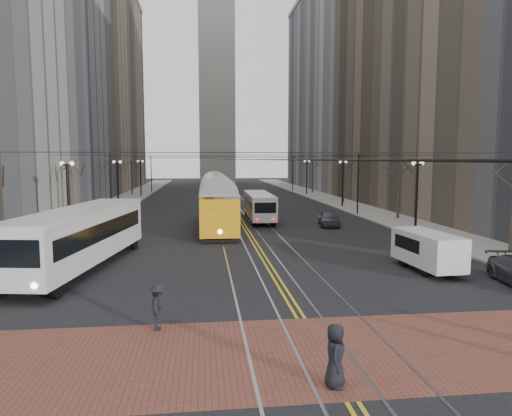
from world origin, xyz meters
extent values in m
plane|color=black|center=(0.00, 0.00, 0.00)|extent=(260.00, 260.00, 0.00)
cube|color=gray|center=(-15.00, 45.00, 0.07)|extent=(5.00, 140.00, 0.15)
cube|color=gray|center=(15.00, 45.00, 0.07)|extent=(5.00, 140.00, 0.15)
cube|color=brown|center=(0.00, -4.00, 0.01)|extent=(25.00, 6.00, 0.01)
cube|color=gray|center=(0.00, 45.00, 0.00)|extent=(4.80, 130.00, 0.02)
cube|color=gold|center=(0.00, 45.00, 0.01)|extent=(0.42, 130.00, 0.01)
cube|color=slate|center=(-25.50, 46.00, 17.00)|extent=(16.00, 20.00, 34.00)
cube|color=#86745D|center=(-27.50, 66.00, 26.00)|extent=(20.00, 20.00, 52.00)
cube|color=brown|center=(-25.50, 86.00, 20.00)|extent=(16.00, 20.00, 40.00)
cube|color=brown|center=(25.50, 46.00, 17.00)|extent=(16.00, 20.00, 34.00)
cube|color=#98958F|center=(27.50, 66.00, 26.00)|extent=(20.00, 20.00, 52.00)
cube|color=slate|center=(25.50, 86.00, 20.00)|extent=(16.00, 20.00, 40.00)
cube|color=#B2AFA5|center=(0.00, 102.00, 28.00)|extent=(9.00, 9.00, 56.00)
cylinder|color=black|center=(-13.70, 18.00, 2.80)|extent=(0.20, 0.20, 5.60)
cylinder|color=black|center=(-13.70, 38.00, 2.80)|extent=(0.20, 0.20, 5.60)
cylinder|color=black|center=(-13.70, 58.00, 2.80)|extent=(0.20, 0.20, 5.60)
cylinder|color=black|center=(13.70, 18.00, 2.80)|extent=(0.20, 0.20, 5.60)
cylinder|color=black|center=(13.70, 38.00, 2.80)|extent=(0.20, 0.20, 5.60)
cylinder|color=black|center=(13.70, 58.00, 2.80)|extent=(0.20, 0.20, 5.60)
cylinder|color=#382D23|center=(-15.70, 26.00, 2.80)|extent=(0.28, 0.28, 5.60)
cylinder|color=#382D23|center=(-15.70, 44.00, 2.80)|extent=(0.28, 0.28, 5.60)
cylinder|color=#382D23|center=(-15.70, 62.00, 2.80)|extent=(0.28, 0.28, 5.60)
cylinder|color=#382D23|center=(15.70, 26.00, 2.80)|extent=(0.28, 0.28, 5.60)
cylinder|color=#382D23|center=(15.70, 44.00, 2.80)|extent=(0.28, 0.28, 5.60)
cylinder|color=#382D23|center=(15.70, 62.00, 2.80)|extent=(0.28, 0.28, 5.60)
cylinder|color=black|center=(-1.50, 45.00, 6.00)|extent=(0.03, 120.00, 0.03)
cylinder|color=black|center=(1.50, 45.00, 6.00)|extent=(0.03, 120.00, 0.03)
cylinder|color=black|center=(-12.90, 30.00, 3.30)|extent=(0.16, 0.16, 6.60)
cylinder|color=black|center=(-12.90, 66.00, 3.30)|extent=(0.16, 0.16, 6.60)
cylinder|color=black|center=(12.90, 30.00, 3.30)|extent=(0.16, 0.16, 6.60)
cylinder|color=black|center=(12.90, 66.00, 3.30)|extent=(0.16, 0.16, 6.60)
cube|color=silver|center=(-10.35, 8.25, 1.66)|extent=(4.78, 13.53, 3.31)
cube|color=#F5A515|center=(-2.50, 22.44, 1.84)|extent=(2.91, 15.61, 3.68)
cube|color=silver|center=(1.80, 26.97, 1.34)|extent=(2.36, 10.29, 2.68)
cube|color=silver|center=(8.34, 5.53, 1.05)|extent=(2.15, 4.86, 2.10)
imported|color=#44474C|center=(7.63, 22.52, 0.71)|extent=(2.27, 4.36, 1.42)
imported|color=#9EA0A5|center=(4.00, 37.41, 0.78)|extent=(2.42, 4.93, 1.55)
imported|color=black|center=(-0.22, -6.19, 0.86)|extent=(0.77, 0.96, 1.70)
imported|color=black|center=(-5.26, -1.50, 0.83)|extent=(0.67, 1.10, 1.64)
camera|label=1|loc=(-3.61, -17.40, 6.01)|focal=32.00mm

